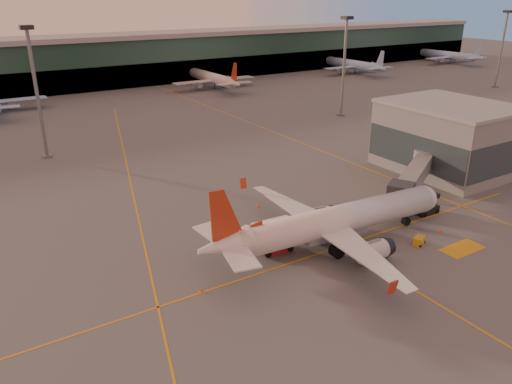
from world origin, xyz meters
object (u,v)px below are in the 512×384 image
catering_truck (274,235)px  pushback_tug (426,209)px  main_airplane (332,223)px  gpu_cart (419,241)px

catering_truck → pushback_tug: catering_truck is taller
catering_truck → pushback_tug: size_ratio=1.47×
catering_truck → pushback_tug: (26.30, -2.51, -1.59)m
main_airplane → gpu_cart: bearing=-24.4°
gpu_cart → main_airplane: bearing=129.1°
gpu_cart → pushback_tug: bearing=13.0°
pushback_tug → gpu_cart: bearing=-142.3°
main_airplane → gpu_cart: 12.29m
main_airplane → pushback_tug: bearing=6.0°
main_airplane → catering_truck: 7.73m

